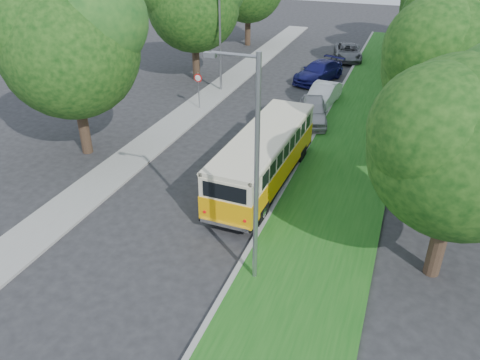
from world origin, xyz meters
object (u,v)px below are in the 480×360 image
(vintage_bus, at_px, (264,159))
(car_grey, at_px, (348,52))
(car_blue, at_px, (319,72))
(lamppost_near, at_px, (254,169))
(car_silver, at_px, (313,111))
(lamppost_far, at_px, (219,34))
(car_white, at_px, (323,95))

(vintage_bus, xyz_separation_m, car_grey, (0.16, 23.92, -0.68))
(car_blue, bearing_deg, lamppost_near, -65.15)
(car_silver, bearing_deg, car_grey, 78.66)
(car_grey, bearing_deg, car_silver, -101.37)
(lamppost_far, relative_size, car_white, 1.73)
(lamppost_near, height_order, car_white, lamppost_near)
(lamppost_near, xyz_separation_m, car_grey, (-1.51, 30.39, -3.69))
(car_white, height_order, car_blue, car_blue)
(car_silver, distance_m, car_grey, 15.52)
(lamppost_near, bearing_deg, car_blue, 96.42)
(car_blue, bearing_deg, car_silver, -62.05)
(lamppost_near, distance_m, car_white, 18.62)
(car_grey, bearing_deg, lamppost_far, -134.38)
(lamppost_far, xyz_separation_m, car_white, (7.66, -0.28, -3.40))
(lamppost_near, relative_size, vintage_bus, 0.87)
(vintage_bus, distance_m, car_silver, 8.44)
(car_silver, relative_size, car_blue, 0.86)
(lamppost_near, xyz_separation_m, car_white, (-1.25, 18.22, -3.66))
(lamppost_near, relative_size, lamppost_far, 1.07)
(vintage_bus, xyz_separation_m, car_white, (0.42, 11.75, -0.65))
(car_silver, relative_size, car_grey, 0.91)
(lamppost_near, bearing_deg, car_white, 93.92)
(lamppost_near, distance_m, car_blue, 23.76)
(vintage_bus, height_order, car_grey, vintage_bus)
(lamppost_near, xyz_separation_m, car_silver, (-1.21, 14.87, -3.61))
(lamppost_far, distance_m, car_blue, 8.61)
(car_blue, bearing_deg, lamppost_far, -123.97)
(car_silver, bearing_deg, car_white, 78.26)
(vintage_bus, height_order, car_silver, vintage_bus)
(lamppost_far, bearing_deg, car_grey, 58.12)
(car_blue, distance_m, car_grey, 7.14)
(car_silver, height_order, car_blue, car_silver)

